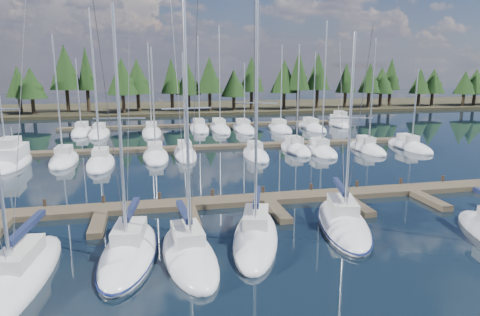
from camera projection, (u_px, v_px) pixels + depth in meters
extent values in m
plane|color=black|center=(235.00, 166.00, 44.14)|extent=(260.00, 260.00, 0.00)
cube|color=#302B1A|center=(186.00, 108.00, 101.43)|extent=(220.00, 30.00, 0.60)
cube|color=#4D4230|center=(266.00, 199.00, 32.63)|extent=(44.00, 2.00, 0.40)
cube|color=#4D4230|center=(98.00, 225.00, 27.32)|extent=(0.90, 4.00, 0.40)
cube|color=#4D4230|center=(192.00, 218.00, 28.54)|extent=(0.90, 4.00, 0.40)
cube|color=#4D4230|center=(278.00, 212.00, 29.76)|extent=(0.90, 4.00, 0.40)
cube|color=#4D4230|center=(357.00, 206.00, 30.98)|extent=(0.90, 4.00, 0.40)
cube|color=#4D4230|center=(431.00, 201.00, 32.19)|extent=(0.90, 4.00, 0.40)
cylinder|color=#2D2219|center=(45.00, 205.00, 30.28)|extent=(0.26, 0.26, 0.90)
cylinder|color=#2D2219|center=(104.00, 202.00, 31.10)|extent=(0.26, 0.26, 0.90)
cylinder|color=#2D2219|center=(159.00, 198.00, 31.91)|extent=(0.26, 0.26, 0.90)
cylinder|color=#2D2219|center=(213.00, 195.00, 32.72)|extent=(0.26, 0.26, 0.90)
cylinder|color=#2D2219|center=(263.00, 192.00, 33.53)|extent=(0.26, 0.26, 0.90)
cylinder|color=#2D2219|center=(311.00, 189.00, 34.34)|extent=(0.26, 0.26, 0.90)
cylinder|color=#2D2219|center=(357.00, 186.00, 35.15)|extent=(0.26, 0.26, 0.90)
cylinder|color=#2D2219|center=(401.00, 183.00, 35.96)|extent=(0.26, 0.26, 0.90)
cylinder|color=#2D2219|center=(443.00, 181.00, 36.78)|extent=(0.26, 0.26, 0.90)
cube|color=#4D4230|center=(220.00, 146.00, 53.66)|extent=(50.00, 1.80, 0.40)
cube|color=#4D4230|center=(201.00, 125.00, 72.78)|extent=(46.00, 1.80, 0.40)
ellipsoid|color=silver|center=(17.00, 282.00, 20.18)|extent=(3.64, 10.66, 1.90)
cube|color=beige|center=(19.00, 254.00, 20.43)|extent=(1.74, 3.47, 0.70)
cylinder|color=silver|center=(28.00, 229.00, 21.49)|extent=(0.62, 4.58, 0.12)
cube|color=#141B39|center=(27.00, 226.00, 21.46)|extent=(0.82, 4.40, 0.30)
cylinder|color=#3F3F44|center=(19.00, 120.00, 20.79)|extent=(0.63, 5.53, 13.70)
ellipsoid|color=silver|center=(129.00, 255.00, 23.07)|extent=(3.93, 8.83, 1.90)
cube|color=beige|center=(129.00, 231.00, 23.24)|extent=(1.90, 2.91, 0.70)
cylinder|color=silver|center=(120.00, 130.00, 21.20)|extent=(0.18, 0.18, 12.02)
cylinder|color=silver|center=(132.00, 212.00, 24.07)|extent=(0.62, 3.74, 0.12)
cube|color=#141B39|center=(132.00, 209.00, 24.04)|extent=(0.82, 3.60, 0.30)
cylinder|color=silver|center=(119.00, 118.00, 21.07)|extent=(2.52, 0.41, 0.07)
cylinder|color=#3F3F44|center=(112.00, 140.00, 19.45)|extent=(0.52, 3.67, 12.33)
cylinder|color=#3F3F44|center=(128.00, 127.00, 23.44)|extent=(0.64, 4.52, 12.33)
ellipsoid|color=#0B1338|center=(129.00, 254.00, 23.06)|extent=(4.08, 9.19, 0.18)
ellipsoid|color=silver|center=(189.00, 257.00, 22.81)|extent=(3.38, 8.31, 1.90)
cube|color=beige|center=(187.00, 233.00, 22.93)|extent=(1.70, 2.71, 0.70)
cylinder|color=silver|center=(187.00, 122.00, 20.87)|extent=(0.17, 0.17, 12.96)
cylinder|color=silver|center=(184.00, 214.00, 23.68)|extent=(0.43, 3.56, 0.12)
cube|color=#141B39|center=(184.00, 212.00, 23.65)|extent=(0.64, 3.42, 0.30)
cylinder|color=silver|center=(187.00, 108.00, 20.74)|extent=(2.42, 0.28, 0.07)
cylinder|color=#3F3F44|center=(194.00, 130.00, 19.28)|extent=(0.33, 3.50, 13.27)
cylinder|color=#3F3F44|center=(180.00, 119.00, 22.91)|extent=(0.40, 4.31, 13.27)
ellipsoid|color=silver|center=(256.00, 239.00, 25.24)|extent=(5.11, 9.68, 1.90)
cube|color=beige|center=(256.00, 217.00, 25.44)|extent=(2.21, 3.26, 0.70)
cylinder|color=silver|center=(256.00, 115.00, 23.22)|extent=(0.20, 0.20, 13.07)
cylinder|color=silver|center=(257.00, 199.00, 26.37)|extent=(1.27, 3.97, 0.12)
cube|color=#141B39|center=(257.00, 197.00, 26.34)|extent=(1.44, 3.86, 0.30)
cylinder|color=silver|center=(256.00, 103.00, 23.08)|extent=(2.25, 0.72, 0.07)
cylinder|color=#3F3F44|center=(255.00, 122.00, 21.30)|extent=(1.17, 3.88, 13.38)
cylinder|color=#3F3F44|center=(258.00, 113.00, 25.66)|extent=(1.43, 4.78, 13.38)
ellipsoid|color=silver|center=(343.00, 225.00, 27.46)|extent=(5.14, 9.67, 1.90)
cube|color=beige|center=(343.00, 205.00, 27.66)|extent=(2.29, 3.26, 0.70)
cylinder|color=silver|center=(350.00, 127.00, 25.65)|extent=(0.20, 0.20, 11.06)
cylinder|color=silver|center=(340.00, 189.00, 28.58)|extent=(1.15, 3.96, 0.12)
cube|color=#141B39|center=(340.00, 186.00, 28.55)|extent=(1.32, 3.84, 0.30)
cylinder|color=silver|center=(350.00, 118.00, 25.54)|extent=(2.54, 0.73, 0.07)
cylinder|color=#3F3F44|center=(357.00, 135.00, 23.75)|extent=(1.04, 3.88, 11.37)
cylinder|color=#3F3F44|center=(342.00, 124.00, 28.08)|extent=(1.28, 4.77, 11.38)
ellipsoid|color=#0B1338|center=(343.00, 224.00, 27.45)|extent=(5.35, 10.06, 0.18)
ellipsoid|color=silver|center=(9.00, 164.00, 44.25)|extent=(2.60, 8.12, 1.90)
cube|color=beige|center=(9.00, 152.00, 44.38)|extent=(1.43, 2.60, 0.70)
cylinder|color=silver|center=(0.00, 101.00, 42.47)|extent=(0.16, 0.16, 11.40)
ellipsoid|color=silver|center=(64.00, 161.00, 45.69)|extent=(2.77, 7.73, 1.90)
cube|color=beige|center=(64.00, 149.00, 45.80)|extent=(1.52, 2.47, 0.70)
cylinder|color=silver|center=(57.00, 96.00, 43.84)|extent=(0.16, 0.16, 12.18)
ellipsoid|color=silver|center=(101.00, 164.00, 44.33)|extent=(2.76, 8.28, 1.90)
cube|color=beige|center=(100.00, 152.00, 44.47)|extent=(1.52, 2.65, 0.70)
cylinder|color=silver|center=(95.00, 85.00, 42.21)|extent=(0.16, 0.16, 14.56)
ellipsoid|color=silver|center=(156.00, 157.00, 47.59)|extent=(2.82, 8.22, 1.90)
cube|color=beige|center=(155.00, 146.00, 47.73)|extent=(1.55, 2.63, 0.70)
cylinder|color=silver|center=(153.00, 100.00, 45.84)|extent=(0.16, 0.16, 11.05)
ellipsoid|color=silver|center=(185.00, 155.00, 48.78)|extent=(2.52, 8.47, 1.90)
cube|color=beige|center=(185.00, 144.00, 48.93)|extent=(1.38, 2.71, 0.70)
cylinder|color=silver|center=(184.00, 101.00, 47.07)|extent=(0.16, 0.16, 10.57)
ellipsoid|color=silver|center=(256.00, 156.00, 48.44)|extent=(2.46, 7.38, 1.90)
cube|color=beige|center=(255.00, 145.00, 48.53)|extent=(1.35, 2.36, 0.70)
cylinder|color=silver|center=(257.00, 90.00, 46.52)|extent=(0.16, 0.16, 13.02)
ellipsoid|color=silver|center=(295.00, 150.00, 51.89)|extent=(2.69, 8.16, 1.90)
cube|color=beige|center=(294.00, 139.00, 52.03)|extent=(1.48, 2.61, 0.70)
cylinder|color=silver|center=(298.00, 95.00, 50.10)|extent=(0.16, 0.16, 11.54)
ellipsoid|color=silver|center=(320.00, 152.00, 50.57)|extent=(2.81, 7.48, 1.90)
cube|color=beige|center=(320.00, 141.00, 50.67)|extent=(1.55, 2.39, 0.70)
cylinder|color=silver|center=(324.00, 85.00, 48.55)|extent=(0.16, 0.16, 14.00)
ellipsoid|color=silver|center=(367.00, 149.00, 52.04)|extent=(2.43, 8.03, 1.90)
cube|color=beige|center=(366.00, 139.00, 52.17)|extent=(1.34, 2.57, 0.70)
cylinder|color=silver|center=(372.00, 92.00, 50.17)|extent=(0.16, 0.16, 12.25)
ellipsoid|color=silver|center=(409.00, 147.00, 53.34)|extent=(2.60, 8.88, 1.90)
cube|color=beige|center=(408.00, 137.00, 53.51)|extent=(1.43, 2.84, 0.70)
cylinder|color=silver|center=(415.00, 106.00, 51.82)|extent=(0.16, 0.16, 8.70)
ellipsoid|color=silver|center=(82.00, 133.00, 65.01)|extent=(2.89, 9.16, 1.90)
cube|color=beige|center=(82.00, 124.00, 65.20)|extent=(1.59, 2.93, 0.70)
cylinder|color=silver|center=(78.00, 93.00, 63.31)|extent=(0.16, 0.16, 10.19)
ellipsoid|color=silver|center=(99.00, 134.00, 63.47)|extent=(2.92, 9.52, 1.90)
cube|color=beige|center=(99.00, 126.00, 63.67)|extent=(1.61, 3.05, 0.70)
cylinder|color=silver|center=(96.00, 89.00, 61.60)|extent=(0.16, 0.16, 11.62)
ellipsoid|color=silver|center=(152.00, 133.00, 64.66)|extent=(2.89, 10.31, 1.90)
cube|color=beige|center=(151.00, 125.00, 64.89)|extent=(1.59, 3.30, 0.70)
cylinder|color=silver|center=(150.00, 86.00, 62.67)|extent=(0.16, 0.16, 12.41)
ellipsoid|color=silver|center=(199.00, 129.00, 68.87)|extent=(2.88, 9.68, 1.90)
cube|color=beige|center=(199.00, 121.00, 69.08)|extent=(1.58, 3.10, 0.70)
cylinder|color=silver|center=(199.00, 81.00, 66.78)|extent=(0.16, 0.16, 13.60)
ellipsoid|color=silver|center=(220.00, 129.00, 69.01)|extent=(2.90, 11.60, 1.90)
cube|color=beige|center=(219.00, 121.00, 69.31)|extent=(1.59, 3.71, 0.70)
cylinder|color=silver|center=(220.00, 76.00, 66.67)|extent=(0.16, 0.16, 15.10)
ellipsoid|color=silver|center=(244.00, 129.00, 68.36)|extent=(2.99, 10.58, 1.90)
cube|color=beige|center=(243.00, 121.00, 68.61)|extent=(1.64, 3.38, 0.70)
cylinder|color=silver|center=(245.00, 94.00, 66.66)|extent=(0.16, 0.16, 9.54)
ellipsoid|color=silver|center=(280.00, 129.00, 68.58)|extent=(2.99, 8.78, 1.90)
cube|color=beige|center=(279.00, 121.00, 68.75)|extent=(1.64, 2.81, 0.70)
cylinder|color=silver|center=(281.00, 85.00, 66.69)|extent=(0.16, 0.16, 12.22)
ellipsoid|color=silver|center=(312.00, 128.00, 70.05)|extent=(2.75, 10.62, 1.90)
cube|color=beige|center=(311.00, 120.00, 70.30)|extent=(1.51, 3.40, 0.70)
cylinder|color=silver|center=(314.00, 88.00, 68.17)|extent=(0.16, 0.16, 11.24)
ellipsoid|color=silver|center=(12.00, 164.00, 44.61)|extent=(3.20, 9.50, 1.90)
cube|color=silver|center=(11.00, 152.00, 44.34)|extent=(2.39, 5.23, 1.26)
cube|color=beige|center=(8.00, 143.00, 43.67)|extent=(1.75, 3.33, 0.95)
cylinder|color=silver|center=(12.00, 135.00, 44.89)|extent=(0.08, 0.08, 1.69)
ellipsoid|color=silver|center=(339.00, 125.00, 73.82)|extent=(3.82, 8.52, 1.65)
cube|color=silver|center=(339.00, 119.00, 73.59)|extent=(2.65, 4.76, 1.10)
cube|color=beige|center=(340.00, 114.00, 73.00)|extent=(1.88, 3.06, 0.82)
cylinder|color=silver|center=(338.00, 110.00, 74.08)|extent=(0.09, 0.09, 1.46)
cylinder|color=black|center=(20.00, 105.00, 87.75)|extent=(0.70, 0.70, 3.23)
cone|color=black|center=(18.00, 81.00, 86.74)|extent=(4.93, 4.93, 6.29)
ellipsoid|color=black|center=(21.00, 89.00, 87.15)|extent=(2.96, 2.96, 2.96)
cylinder|color=black|center=(33.00, 106.00, 85.35)|extent=(0.70, 0.70, 3.15)
cone|color=black|center=(31.00, 83.00, 84.37)|extent=(5.82, 5.82, 6.12)
ellipsoid|color=black|center=(34.00, 90.00, 84.77)|extent=(3.49, 3.49, 3.49)
cylinder|color=black|center=(68.00, 101.00, 89.42)|extent=(0.70, 0.70, 4.69)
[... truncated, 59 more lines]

